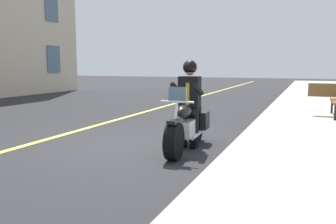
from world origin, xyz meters
TOP-DOWN VIEW (x-y plane):
  - ground_plane at (0.00, 0.00)m, footprint 80.00×80.00m
  - lane_center_stripe at (0.00, -2.00)m, footprint 60.00×0.16m
  - motorcycle_main at (-0.05, 1.15)m, footprint 2.22×0.68m
  - rider_main at (-0.24, 1.14)m, footprint 0.65×0.58m

SIDE VIEW (x-z plane):
  - ground_plane at x=0.00m, z-range 0.00..0.00m
  - lane_center_stripe at x=0.00m, z-range 0.00..0.01m
  - motorcycle_main at x=-0.05m, z-range -0.18..1.08m
  - rider_main at x=-0.24m, z-range 0.17..1.91m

